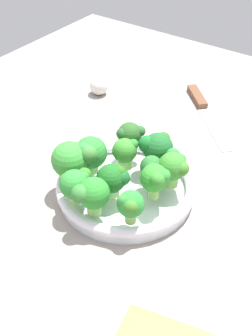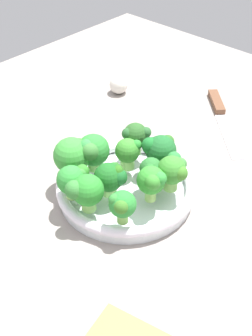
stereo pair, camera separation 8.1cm
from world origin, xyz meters
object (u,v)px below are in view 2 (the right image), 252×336
broccoli_floret_8 (85,191)px  broccoli_floret_9 (75,155)px  broccoli_floret_0 (92,151)px  broccoli_floret_2 (151,170)px  broccoli_floret_11 (175,169)px  broccoli_floret_5 (135,136)px  broccoli_floret_10 (159,150)px  garlic_bulb (119,85)px  bowl (126,188)px  knife (221,113)px  broccoli_floret_6 (128,151)px  broccoli_floret_3 (111,177)px  broccoli_floret_4 (152,181)px  broccoli_floret_1 (122,205)px  broccoli_floret_7 (72,179)px

broccoli_floret_8 → broccoli_floret_9: bearing=-122.9°
broccoli_floret_0 → broccoli_floret_2: size_ratio=1.29×
broccoli_floret_2 → broccoli_floret_11: 4.05cm
broccoli_floret_11 → broccoli_floret_9: bearing=-59.9°
broccoli_floret_5 → broccoli_floret_10: (0.44, 6.18, 0.01)cm
broccoli_floret_5 → garlic_bulb: 30.38cm
bowl → broccoli_floret_11: broccoli_floret_11 is taller
bowl → knife: (-35.08, -2.68, -1.19)cm
broccoli_floret_6 → knife: size_ratio=0.29×
broccoli_floret_2 → broccoli_floret_6: (-1.22, -6.55, 0.06)cm
broccoli_floret_3 → broccoli_floret_5: (-11.36, -4.56, 0.58)cm
broccoli_floret_0 → knife: (-36.77, 4.01, -7.23)cm
broccoli_floret_4 → garlic_bulb: bearing=-129.3°
broccoli_floret_0 → broccoli_floret_4: size_ratio=1.08×
broccoli_floret_0 → broccoli_floret_9: bearing=-30.6°
broccoli_floret_0 → broccoli_floret_6: bearing=140.3°
broccoli_floret_9 → knife: bearing=171.9°
broccoli_floret_10 → broccoli_floret_9: bearing=-41.6°
broccoli_floret_2 → broccoli_floret_0: bearing=-70.7°
broccoli_floret_5 → broccoli_floret_11: (2.87, 11.54, -0.06)cm
garlic_bulb → broccoli_floret_1: bearing=44.1°
broccoli_floret_5 → broccoli_floret_11: 11.90cm
broccoli_floret_11 → broccoli_floret_5: bearing=-103.9°
broccoli_floret_9 → broccoli_floret_4: bearing=103.4°
broccoli_floret_4 → knife: 37.86cm
broccoli_floret_2 → broccoli_floret_7: size_ratio=0.90×
broccoli_floret_1 → broccoli_floret_2: bearing=-166.1°
broccoli_floret_8 → broccoli_floret_0: bearing=-140.4°
broccoli_floret_4 → knife: bearing=-165.4°
broccoli_floret_2 → broccoli_floret_7: (11.02, -7.97, 0.17)cm
broccoli_floret_3 → knife: 39.65cm
broccoli_floret_4 → broccoli_floret_7: size_ratio=1.08×
broccoli_floret_5 → broccoli_floret_6: (4.11, 1.82, -0.50)cm
bowl → broccoli_floret_2: bearing=117.3°
broccoli_floret_9 → broccoli_floret_2: bearing=117.9°
bowl → broccoli_floret_5: 10.34cm
broccoli_floret_1 → broccoli_floret_10: bearing=-162.6°
broccoli_floret_8 → knife: broccoli_floret_8 is taller
broccoli_floret_9 → broccoli_floret_10: size_ratio=1.08×
broccoli_floret_1 → broccoli_floret_0: bearing=-115.5°
broccoli_floret_10 → garlic_bulb: broccoli_floret_10 is taller
knife → broccoli_floret_8: bearing=3.5°
broccoli_floret_7 → broccoli_floret_8: 4.20cm
broccoli_floret_8 → broccoli_floret_10: bearing=174.2°
broccoli_floret_7 → knife: 44.54cm
broccoli_floret_10 → garlic_bulb: 35.50cm
bowl → broccoli_floret_9: (4.46, -8.33, 5.82)cm
broccoli_floret_8 → garlic_bulb: size_ratio=1.49×
broccoli_floret_2 → broccoli_floret_4: size_ratio=0.84×
broccoli_floret_2 → broccoli_floret_3: (6.02, -3.81, -0.03)cm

